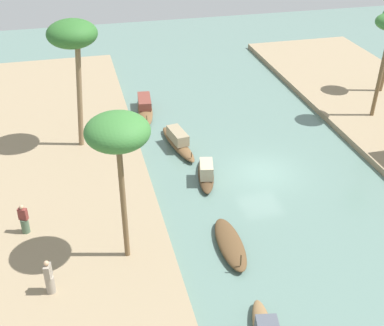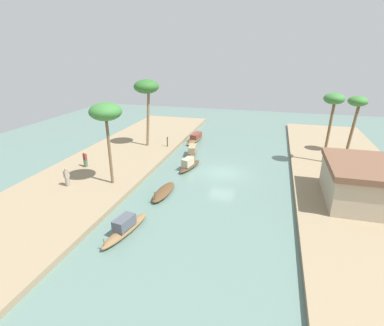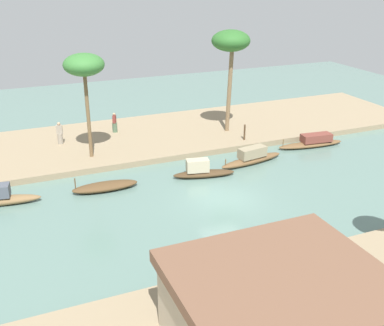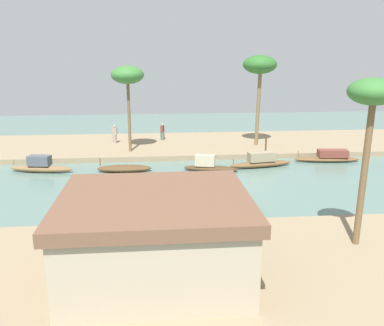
# 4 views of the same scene
# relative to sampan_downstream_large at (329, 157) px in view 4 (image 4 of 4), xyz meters

# --- Properties ---
(river_water) EXTENTS (69.72, 69.72, 0.00)m
(river_water) POSITION_rel_sampan_downstream_large_xyz_m (10.38, 5.57, -0.38)
(river_water) COLOR slate
(river_water) RESTS_ON ground
(riverbank_left) EXTENTS (45.47, 10.45, 0.43)m
(riverbank_left) POSITION_rel_sampan_downstream_large_xyz_m (10.38, -6.55, -0.17)
(riverbank_left) COLOR #937F60
(riverbank_left) RESTS_ON ground
(riverbank_right) EXTENTS (45.47, 10.45, 0.43)m
(riverbank_right) POSITION_rel_sampan_downstream_large_xyz_m (10.38, 17.70, -0.17)
(riverbank_right) COLOR #937F60
(riverbank_right) RESTS_ON ground
(sampan_downstream_large) EXTENTS (5.48, 1.63, 1.00)m
(sampan_downstream_large) POSITION_rel_sampan_downstream_large_xyz_m (0.00, 0.00, 0.00)
(sampan_downstream_large) COLOR brown
(sampan_downstream_large) RESTS_ON river_water
(sampan_upstream_small) EXTENTS (4.92, 1.75, 1.27)m
(sampan_upstream_small) POSITION_rel_sampan_downstream_large_xyz_m (22.93, 1.06, 0.08)
(sampan_upstream_small) COLOR brown
(sampan_upstream_small) RESTS_ON river_water
(sampan_open_hull) EXTENTS (4.24, 1.80, 1.26)m
(sampan_open_hull) POSITION_rel_sampan_downstream_large_xyz_m (10.29, 2.00, 0.06)
(sampan_open_hull) COLOR #47331E
(sampan_open_hull) RESTS_ON river_water
(sampan_with_tall_canopy) EXTENTS (5.26, 1.74, 1.21)m
(sampan_with_tall_canopy) POSITION_rel_sampan_downstream_large_xyz_m (6.06, 1.21, 0.07)
(sampan_with_tall_canopy) COLOR brown
(sampan_with_tall_canopy) RESTS_ON river_water
(sampan_near_left_bank) EXTENTS (4.15, 1.37, 1.09)m
(sampan_near_left_bank) POSITION_rel_sampan_downstream_large_xyz_m (16.67, 1.51, -0.13)
(sampan_near_left_bank) COLOR brown
(sampan_near_left_bank) RESTS_ON river_water
(person_on_near_bank) EXTENTS (0.50, 0.47, 1.73)m
(person_on_near_bank) POSITION_rel_sampan_downstream_large_xyz_m (18.09, -7.02, 0.79)
(person_on_near_bank) COLOR gray
(person_on_near_bank) RESTS_ON riverbank_left
(person_by_mooring) EXTENTS (0.53, 0.53, 1.62)m
(person_by_mooring) POSITION_rel_sampan_downstream_large_xyz_m (13.55, -8.20, 0.72)
(person_by_mooring) COLOR #4C664C
(person_by_mooring) RESTS_ON riverbank_left
(mooring_post) EXTENTS (0.14, 0.14, 1.24)m
(mooring_post) POSITION_rel_sampan_downstream_large_xyz_m (4.71, -2.38, 0.67)
(mooring_post) COLOR #4C3823
(mooring_post) RESTS_ON riverbank_left
(palm_tree_left_near) EXTENTS (2.99, 2.99, 8.13)m
(palm_tree_left_near) POSITION_rel_sampan_downstream_large_xyz_m (4.93, -4.74, 7.17)
(palm_tree_left_near) COLOR #7F6647
(palm_tree_left_near) RESTS_ON riverbank_left
(palm_tree_left_far) EXTENTS (2.74, 2.74, 7.28)m
(palm_tree_left_far) POSITION_rel_sampan_downstream_large_xyz_m (16.46, -3.50, 6.46)
(palm_tree_left_far) COLOR brown
(palm_tree_left_far) RESTS_ON riverbank_left
(palm_tree_right_short) EXTENTS (2.04, 2.04, 7.33)m
(palm_tree_right_short) POSITION_rel_sampan_downstream_large_xyz_m (5.44, 15.87, 6.46)
(palm_tree_right_short) COLOR brown
(palm_tree_right_short) RESTS_ON riverbank_right
(riverside_building) EXTENTS (7.04, 6.22, 3.22)m
(riverside_building) POSITION_rel_sampan_downstream_large_xyz_m (14.39, 17.66, 1.68)
(riverside_building) COLOR tan
(riverside_building) RESTS_ON riverbank_right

